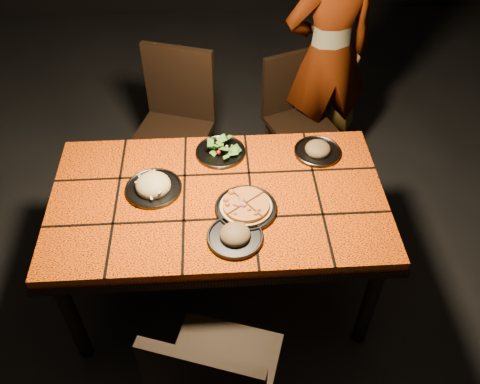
{
  "coord_description": "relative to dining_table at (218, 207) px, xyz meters",
  "views": [
    {
      "loc": [
        0.0,
        -1.7,
        2.48
      ],
      "look_at": [
        0.1,
        -0.05,
        0.82
      ],
      "focal_mm": 38.0,
      "sensor_mm": 36.0,
      "label": 1
    }
  ],
  "objects": [
    {
      "name": "room_shell",
      "position": [
        0.0,
        0.0,
        0.83
      ],
      "size": [
        6.04,
        7.04,
        3.08
      ],
      "color": "black",
      "rests_on": "ground"
    },
    {
      "name": "dining_table",
      "position": [
        0.0,
        0.0,
        0.0
      ],
      "size": [
        1.62,
        0.92,
        0.75
      ],
      "color": "#F75207",
      "rests_on": "ground"
    },
    {
      "name": "chair_near",
      "position": [
        -0.05,
        -0.83,
        -0.11
      ],
      "size": [
        0.55,
        0.55,
        0.97
      ],
      "rotation": [
        0.0,
        0.0,
        2.82
      ],
      "color": "black",
      "rests_on": "ground"
    },
    {
      "name": "chair_far_left",
      "position": [
        -0.24,
        0.9,
        -0.11
      ],
      "size": [
        0.56,
        0.56,
        0.98
      ],
      "rotation": [
        0.0,
        0.0,
        -0.32
      ],
      "color": "black",
      "rests_on": "ground"
    },
    {
      "name": "chair_far_right",
      "position": [
        0.53,
        1.03,
        -0.18
      ],
      "size": [
        0.5,
        0.5,
        0.86
      ],
      "rotation": [
        0.0,
        0.0,
        0.37
      ],
      "color": "black",
      "rests_on": "ground"
    },
    {
      "name": "diner",
      "position": [
        0.74,
        1.15,
        0.14
      ],
      "size": [
        0.64,
        0.48,
        1.62
      ],
      "primitive_type": "imported",
      "rotation": [
        0.0,
        0.0,
        3.3
      ],
      "color": "brown",
      "rests_on": "ground"
    },
    {
      "name": "plate_pizza",
      "position": [
        0.13,
        -0.1,
        0.1
      ],
      "size": [
        0.34,
        0.34,
        0.04
      ],
      "color": "#3A393F",
      "rests_on": "dining_table"
    },
    {
      "name": "plate_pasta",
      "position": [
        -0.31,
        0.06,
        0.1
      ],
      "size": [
        0.27,
        0.27,
        0.09
      ],
      "color": "#3A393F",
      "rests_on": "dining_table"
    },
    {
      "name": "plate_salad",
      "position": [
        0.02,
        0.31,
        0.1
      ],
      "size": [
        0.26,
        0.26,
        0.07
      ],
      "color": "#3A393F",
      "rests_on": "dining_table"
    },
    {
      "name": "plate_mushroom_a",
      "position": [
        0.07,
        -0.27,
        0.1
      ],
      "size": [
        0.25,
        0.25,
        0.08
      ],
      "color": "#3A393F",
      "rests_on": "dining_table"
    },
    {
      "name": "plate_mushroom_b",
      "position": [
        0.53,
        0.28,
        0.1
      ],
      "size": [
        0.24,
        0.24,
        0.08
      ],
      "color": "#3A393F",
      "rests_on": "dining_table"
    }
  ]
}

